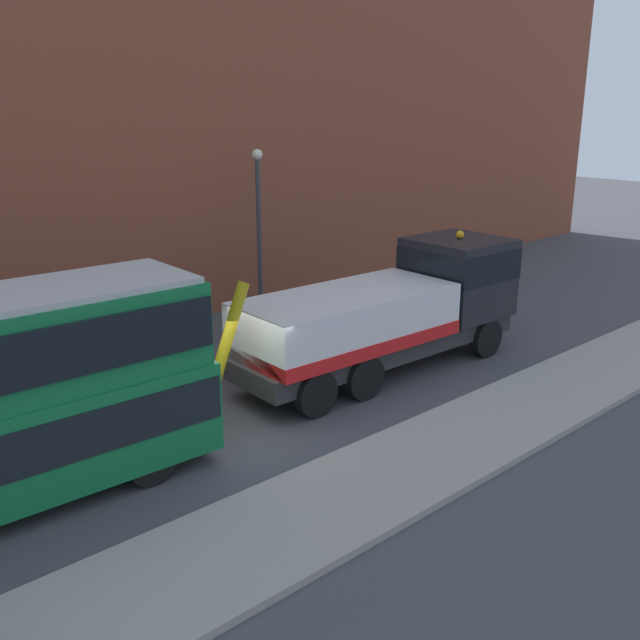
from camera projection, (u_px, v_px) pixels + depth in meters
The scene contains 5 objects.
ground_plane at pixel (224, 428), 16.77m from camera, with size 120.00×120.00×0.00m, color #424247.
near_kerb at pixel (349, 495), 13.77m from camera, with size 60.00×2.80×0.15m, color gray.
building_facade at pixel (40, 75), 20.55m from camera, with size 60.00×1.50×16.00m.
recovery_tow_truck at pixel (394, 309), 20.04m from camera, with size 10.18×2.95×3.67m.
street_lamp at pixel (259, 220), 24.23m from camera, with size 0.36×0.36×5.83m.
Camera 1 is at (-8.56, -12.87, 7.35)m, focal length 40.13 mm.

